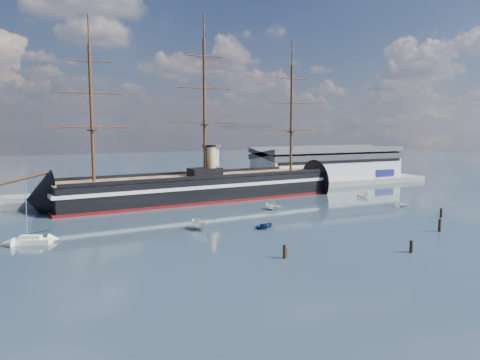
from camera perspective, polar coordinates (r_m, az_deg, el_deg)
name	(u,v)px	position (r m, az deg, el deg)	size (l,w,h in m)	color
ground	(247,209)	(133.12, 0.91, -3.53)	(600.00, 600.00, 0.00)	#222E38
quay	(226,191)	(169.42, -1.68, -1.36)	(180.00, 18.00, 2.00)	slate
warehouse	(327,164)	(196.68, 10.62, 1.97)	(63.00, 21.00, 11.60)	#B7BABC
quay_tower	(212,166)	(162.80, -3.49, 1.77)	(5.00, 5.00, 15.00)	silver
warship	(194,188)	(147.15, -5.62, -1.00)	(113.41, 22.45, 53.94)	black
sailboat	(31,240)	(102.50, -24.16, -6.71)	(8.02, 5.32, 12.45)	white
motorboat_a	(199,230)	(106.94, -4.96, -6.05)	(7.16, 2.62, 2.86)	beige
motorboat_b	(265,228)	(108.67, 3.11, -5.83)	(3.41, 1.36, 1.59)	navy
motorboat_c	(271,210)	(132.00, 3.79, -3.63)	(5.36, 1.97, 2.14)	white
motorboat_d	(274,209)	(132.71, 4.17, -3.57)	(6.18, 2.68, 2.27)	silver
motorboat_e	(403,207)	(144.42, 19.29, -3.10)	(3.10, 1.24, 1.45)	white
motorboat_f	(362,196)	(162.57, 14.67, -1.90)	(5.70, 2.09, 2.28)	#FFF7CE
piling_near_left	(284,258)	(84.38, 5.44, -9.49)	(0.64, 0.64, 3.17)	black
piling_near_mid	(411,253)	(93.29, 20.12, -8.31)	(0.64, 0.64, 3.05)	black
piling_near_right	(439,232)	(113.72, 23.13, -5.80)	(0.64, 0.64, 3.51)	black
piling_far_right	(441,217)	(131.19, 23.29, -4.21)	(0.64, 0.64, 3.14)	black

